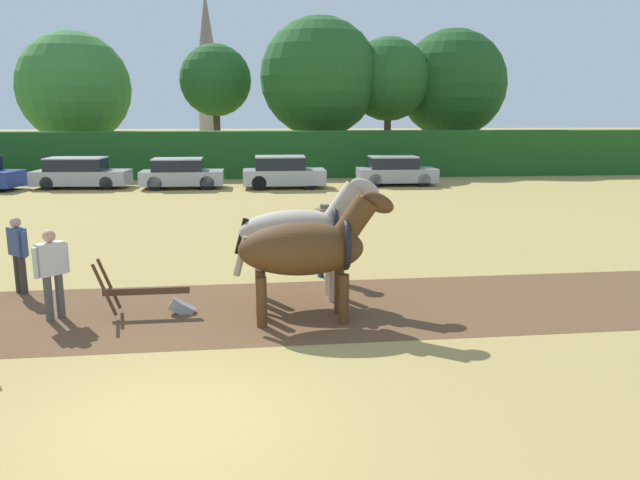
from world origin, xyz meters
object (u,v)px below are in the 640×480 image
object	(u,v)px
tree_center_right	(452,84)
farmer_beside_team	(324,235)
plow	(154,297)
farmer_onlooker_right	(18,250)
tree_center_left	(320,77)
tree_left	(215,81)
tree_center	(389,79)
parked_car_center	(283,173)
tree_far_left	(74,88)
farmer_at_plow	(52,268)
parked_car_left	(80,173)
parked_car_center_right	(395,171)
draft_horse_lead_left	(308,248)
draft_horse_lead_right	(302,231)
parked_car_center_left	(181,174)
church_spire	(207,64)

from	to	relation	value
tree_center_right	farmer_beside_team	distance (m)	29.58
plow	farmer_onlooker_right	size ratio (longest dim) A/B	1.11
tree_center_left	tree_center_right	size ratio (longest dim) A/B	1.06
tree_left	tree_center	xyz separation A→B (m)	(10.72, -1.73, 0.04)
tree_left	parked_car_center	world-z (taller)	tree_left
tree_center	tree_center_right	xyz separation A→B (m)	(4.44, 1.19, -0.21)
tree_far_left	farmer_at_plow	world-z (taller)	tree_far_left
parked_car_left	parked_car_center_right	size ratio (longest dim) A/B	1.15
tree_center_right	parked_car_left	xyz separation A→B (m)	(-20.99, -9.81, -4.59)
farmer_at_plow	parked_car_left	world-z (taller)	farmer_at_plow
tree_center_left	tree_center	world-z (taller)	tree_center_left
tree_center_right	draft_horse_lead_left	world-z (taller)	tree_center_right
tree_center_right	parked_car_left	bearing A→B (deg)	-154.96
draft_horse_lead_left	farmer_onlooker_right	xyz separation A→B (m)	(-5.66, 2.22, -0.40)
tree_center	draft_horse_lead_right	world-z (taller)	tree_center
parked_car_center_left	parked_car_center_right	size ratio (longest dim) A/B	1.00
farmer_beside_team	parked_car_left	distance (m)	19.88
church_spire	parked_car_left	bearing A→B (deg)	-93.58
church_spire	draft_horse_lead_right	xyz separation A→B (m)	(6.50, -63.08, -7.48)
tree_center_left	parked_car_center	world-z (taller)	tree_center_left
tree_far_left	parked_car_center_right	bearing A→B (deg)	-29.69
draft_horse_lead_left	tree_center_left	bearing A→B (deg)	82.66
tree_far_left	farmer_at_plow	size ratio (longest dim) A/B	5.18
tree_center_left	tree_center_right	xyz separation A→B (m)	(8.73, 1.16, -0.32)
church_spire	tree_far_left	bearing A→B (deg)	-99.09
tree_left	parked_car_center	size ratio (longest dim) A/B	2.00
tree_left	church_spire	distance (m)	34.25
parked_car_left	parked_car_center_right	distance (m)	15.18
farmer_onlooker_right	tree_far_left	bearing A→B (deg)	57.67
farmer_at_plow	parked_car_center_right	size ratio (longest dim) A/B	0.42
tree_center	church_spire	xyz separation A→B (m)	(-13.79, 35.67, 3.34)
tree_center_right	parked_car_center_right	size ratio (longest dim) A/B	2.25
plow	parked_car_left	bearing A→B (deg)	107.13
tree_center	parked_car_center	world-z (taller)	tree_center
farmer_at_plow	draft_horse_lead_left	bearing A→B (deg)	37.76
tree_center_right	farmer_onlooker_right	world-z (taller)	tree_center_right
tree_center_left	farmer_at_plow	xyz separation A→B (m)	(-7.44, -28.23, -4.69)
draft_horse_lead_left	parked_car_center_left	size ratio (longest dim) A/B	0.74
parked_car_center_left	tree_center_left	bearing A→B (deg)	49.79
tree_center_right	parked_car_left	size ratio (longest dim) A/B	1.96
tree_left	parked_car_center_right	size ratio (longest dim) A/B	1.99
tree_far_left	tree_left	world-z (taller)	tree_far_left
parked_car_left	parked_car_center_left	size ratio (longest dim) A/B	1.16
tree_far_left	draft_horse_lead_left	world-z (taller)	tree_far_left
farmer_onlooker_right	parked_car_center	bearing A→B (deg)	25.40
tree_left	draft_horse_lead_right	bearing A→B (deg)	-83.27
tree_center_left	plow	bearing A→B (deg)	-101.50
farmer_at_plow	draft_horse_lead_right	bearing A→B (deg)	54.11
draft_horse_lead_left	farmer_onlooker_right	size ratio (longest dim) A/B	1.82
tree_left	farmer_beside_team	world-z (taller)	tree_left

